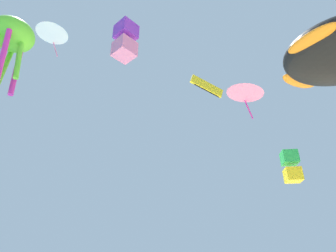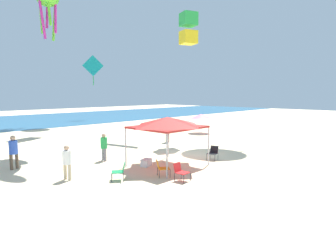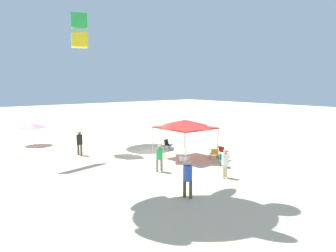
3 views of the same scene
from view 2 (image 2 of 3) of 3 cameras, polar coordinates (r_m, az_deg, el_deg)
The scene contains 16 objects.
ground at distance 18.29m, azimuth 4.53°, elevation -6.23°, with size 120.00×120.00×0.10m, color beige.
ocean_strip at distance 46.10m, azimuth -28.69°, elevation 0.80°, with size 120.00×23.13×0.02m, color #28668E.
canopy_tent at distance 15.46m, azimuth -0.07°, elevation 0.69°, with size 3.50×3.17×2.72m.
beach_umbrella at distance 28.83m, azimuth 6.61°, elevation 1.96°, with size 2.21×2.22×1.97m.
folding_chair_near_cooler at distance 17.48m, azimuth 9.02°, elevation -5.13°, with size 0.73×0.65×0.82m.
folding_chair_facing_ocean at distance 13.81m, azimuth -1.35°, elevation -8.20°, with size 0.81×0.78×0.82m.
folding_chair_right_of_tent at distance 13.45m, azimuth -9.56°, elevation -8.70°, with size 0.81×0.79×0.82m.
folding_chair_left_of_tent at distance 13.20m, azimuth 2.49°, elevation -8.91°, with size 0.59×0.67×0.82m.
cooler_box at distance 15.83m, azimuth -4.37°, elevation -7.32°, with size 0.71×0.58×0.40m.
person_by_tent at distance 17.06m, azimuth -28.51°, elevation -4.15°, with size 0.47×0.43×1.80m.
person_watching_sky at distance 17.34m, azimuth -12.69°, elevation -3.67°, with size 0.39×0.43×1.64m.
person_kite_handler at distance 14.00m, azimuth -19.56°, elevation -6.35°, with size 0.39×0.43×1.63m.
person_far_stroller at distance 23.25m, azimuth -0.10°, elevation -0.70°, with size 0.47×0.43×1.79m.
kite_diamond_teal at distance 45.94m, azimuth -14.76°, elevation 11.37°, with size 2.74×1.72×4.55m.
kite_octopus_lime at distance 41.08m, azimuth -22.93°, elevation 22.02°, with size 2.69×2.69×5.98m.
kite_box_green at distance 24.08m, azimuth 4.10°, elevation 18.86°, with size 1.50×1.50×2.44m.
Camera 2 is at (-13.86, -11.23, 3.99)m, focal length 30.49 mm.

